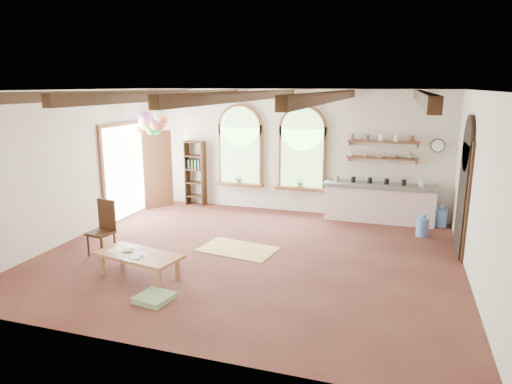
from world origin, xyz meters
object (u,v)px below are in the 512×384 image
at_px(coffee_table, 139,256).
at_px(balloon_cluster, 152,124).
at_px(side_chair, 102,239).
at_px(kitchen_counter, 379,202).

distance_m(coffee_table, balloon_cluster, 4.74).
height_order(side_chair, balloon_cluster, balloon_cluster).
bearing_deg(kitchen_counter, coffee_table, -128.55).
relative_size(side_chair, balloon_cluster, 0.96).
bearing_deg(side_chair, balloon_cluster, 100.97).
bearing_deg(coffee_table, side_chair, 150.26).
xyz_separation_m(kitchen_counter, side_chair, (-5.10, -4.04, -0.16)).
relative_size(coffee_table, balloon_cluster, 1.41).
bearing_deg(balloon_cluster, side_chair, -79.03).
height_order(kitchen_counter, balloon_cluster, balloon_cluster).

